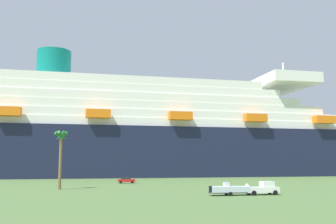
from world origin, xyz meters
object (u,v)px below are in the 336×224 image
Objects in this scene: cruise_ship at (135,136)px; small_boat_on_trailer at (234,189)px; pickup_truck at (263,188)px; parked_car_red_hatchback at (126,180)px; palm_tree at (61,144)px.

cruise_ship reaches higher than small_boat_on_trailer.
pickup_truck reaches higher than parked_car_red_hatchback.
cruise_ship reaches higher than pickup_truck.
cruise_ship is 86.71m from small_boat_on_trailer.
parked_car_red_hatchback is (-16.47, 38.02, -0.13)m from small_boat_on_trailer.
small_boat_on_trailer is 35.99m from palm_tree.
palm_tree is (-35.30, 17.42, 7.96)m from pickup_truck.
pickup_truck is 0.49× the size of palm_tree.
cruise_ship is at bearing 101.42° from pickup_truck.
cruise_ship is 42.09× the size of pickup_truck.
pickup_truck is at bearing -60.28° from parked_car_red_hatchback.
palm_tree reaches higher than small_boat_on_trailer.
cruise_ship is 49.00m from parked_car_red_hatchback.
pickup_truck is 40.16m from palm_tree.
palm_tree is at bearing -124.23° from parked_car_red_hatchback.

